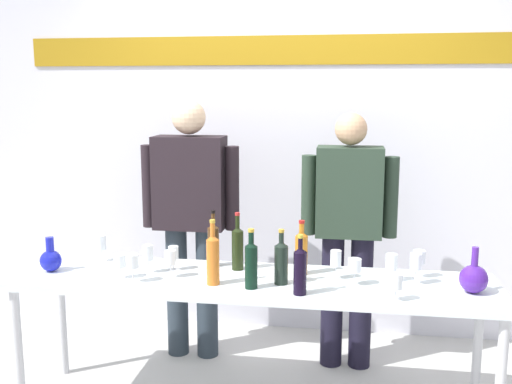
{
  "coord_description": "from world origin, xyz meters",
  "views": [
    {
      "loc": [
        0.49,
        -2.98,
        1.77
      ],
      "look_at": [
        0.0,
        0.15,
        1.21
      ],
      "focal_mm": 41.28,
      "sensor_mm": 36.0,
      "label": 1
    }
  ],
  "objects_px": {
    "wine_bottle_5": "(300,269)",
    "wine_glass_left_5": "(148,254)",
    "wine_bottle_0": "(238,246)",
    "wine_glass_left_0": "(133,262)",
    "decanter_blue_left": "(51,259)",
    "wine_glass_left_4": "(170,258)",
    "wine_glass_right_2": "(416,262)",
    "decanter_blue_right": "(474,278)",
    "wine_glass_right_0": "(336,259)",
    "wine_bottle_3": "(301,251)",
    "wine_glass_left_2": "(173,253)",
    "wine_glass_right_4": "(396,282)",
    "wine_glass_right_1": "(391,263)",
    "wine_bottle_1": "(213,243)",
    "wine_glass_right_3": "(355,266)",
    "presenter_left": "(191,211)",
    "wine_glass_left_3": "(120,262)",
    "wine_bottle_2": "(213,258)",
    "presenter_right": "(348,226)",
    "display_table": "(252,289)",
    "wine_glass_right_5": "(419,258)",
    "wine_glass_left_1": "(101,243)",
    "wine_bottle_6": "(281,261)",
    "wine_bottle_4": "(251,263)"
  },
  "relations": [
    {
      "from": "wine_bottle_5",
      "to": "wine_glass_left_5",
      "type": "distance_m",
      "value": 0.88
    },
    {
      "from": "wine_bottle_0",
      "to": "wine_glass_left_0",
      "type": "distance_m",
      "value": 0.59
    },
    {
      "from": "wine_bottle_5",
      "to": "decanter_blue_left",
      "type": "bearing_deg",
      "value": 173.6
    },
    {
      "from": "wine_glass_left_4",
      "to": "wine_glass_right_2",
      "type": "relative_size",
      "value": 0.9
    },
    {
      "from": "decanter_blue_right",
      "to": "wine_glass_right_0",
      "type": "distance_m",
      "value": 0.69
    },
    {
      "from": "wine_bottle_3",
      "to": "wine_glass_left_2",
      "type": "distance_m",
      "value": 0.71
    },
    {
      "from": "wine_glass_left_2",
      "to": "wine_glass_right_4",
      "type": "bearing_deg",
      "value": -14.29
    },
    {
      "from": "wine_bottle_5",
      "to": "wine_glass_right_1",
      "type": "height_order",
      "value": "wine_bottle_5"
    },
    {
      "from": "wine_bottle_1",
      "to": "wine_glass_right_3",
      "type": "bearing_deg",
      "value": -14.95
    },
    {
      "from": "presenter_left",
      "to": "wine_glass_left_2",
      "type": "bearing_deg",
      "value": -84.87
    },
    {
      "from": "wine_glass_right_0",
      "to": "wine_glass_left_3",
      "type": "bearing_deg",
      "value": -171.58
    },
    {
      "from": "wine_bottle_2",
      "to": "wine_glass_left_4",
      "type": "relative_size",
      "value": 2.3
    },
    {
      "from": "wine_bottle_0",
      "to": "wine_glass_right_1",
      "type": "xyz_separation_m",
      "value": [
        0.84,
        -0.08,
        -0.03
      ]
    },
    {
      "from": "decanter_blue_left",
      "to": "wine_bottle_1",
      "type": "bearing_deg",
      "value": 15.14
    },
    {
      "from": "presenter_right",
      "to": "wine_glass_left_5",
      "type": "height_order",
      "value": "presenter_right"
    },
    {
      "from": "display_table",
      "to": "wine_bottle_1",
      "type": "xyz_separation_m",
      "value": [
        -0.25,
        0.19,
        0.19
      ]
    },
    {
      "from": "presenter_right",
      "to": "wine_glass_left_4",
      "type": "height_order",
      "value": "presenter_right"
    },
    {
      "from": "wine_glass_left_5",
      "to": "wine_glass_right_0",
      "type": "xyz_separation_m",
      "value": [
        1.02,
        0.05,
        -0.0
      ]
    },
    {
      "from": "wine_glass_left_2",
      "to": "wine_glass_right_5",
      "type": "xyz_separation_m",
      "value": [
        1.34,
        0.07,
        0.02
      ]
    },
    {
      "from": "wine_glass_left_5",
      "to": "wine_glass_right_3",
      "type": "height_order",
      "value": "wine_glass_left_5"
    },
    {
      "from": "decanter_blue_right",
      "to": "wine_glass_left_1",
      "type": "distance_m",
      "value": 2.07
    },
    {
      "from": "wine_bottle_6",
      "to": "wine_bottle_4",
      "type": "bearing_deg",
      "value": -147.91
    },
    {
      "from": "wine_glass_right_5",
      "to": "wine_glass_right_3",
      "type": "bearing_deg",
      "value": -152.76
    },
    {
      "from": "wine_bottle_3",
      "to": "wine_glass_left_1",
      "type": "relative_size",
      "value": 1.97
    },
    {
      "from": "wine_bottle_0",
      "to": "wine_bottle_4",
      "type": "xyz_separation_m",
      "value": [
        0.13,
        -0.3,
        -0.0
      ]
    },
    {
      "from": "wine_glass_left_4",
      "to": "wine_glass_right_2",
      "type": "height_order",
      "value": "wine_glass_right_2"
    },
    {
      "from": "wine_glass_left_2",
      "to": "wine_glass_left_0",
      "type": "bearing_deg",
      "value": -122.14
    },
    {
      "from": "presenter_right",
      "to": "decanter_blue_left",
      "type": "bearing_deg",
      "value": -157.3
    },
    {
      "from": "wine_bottle_3",
      "to": "wine_glass_left_1",
      "type": "distance_m",
      "value": 1.19
    },
    {
      "from": "wine_glass_right_1",
      "to": "wine_glass_right_3",
      "type": "relative_size",
      "value": 1.06
    },
    {
      "from": "wine_glass_left_0",
      "to": "wine_glass_right_5",
      "type": "relative_size",
      "value": 1.0
    },
    {
      "from": "wine_glass_left_3",
      "to": "wine_glass_right_5",
      "type": "height_order",
      "value": "wine_glass_right_5"
    },
    {
      "from": "wine_bottle_1",
      "to": "wine_glass_right_3",
      "type": "relative_size",
      "value": 2.3
    },
    {
      "from": "display_table",
      "to": "wine_bottle_6",
      "type": "relative_size",
      "value": 8.88
    },
    {
      "from": "presenter_left",
      "to": "wine_bottle_5",
      "type": "height_order",
      "value": "presenter_left"
    },
    {
      "from": "presenter_left",
      "to": "wine_glass_right_0",
      "type": "distance_m",
      "value": 1.11
    },
    {
      "from": "presenter_left",
      "to": "wine_glass_left_3",
      "type": "xyz_separation_m",
      "value": [
        -0.19,
        -0.74,
        -0.13
      ]
    },
    {
      "from": "wine_bottle_5",
      "to": "wine_glass_left_0",
      "type": "height_order",
      "value": "wine_bottle_5"
    },
    {
      "from": "wine_bottle_1",
      "to": "wine_bottle_4",
      "type": "bearing_deg",
      "value": -51.06
    },
    {
      "from": "presenter_left",
      "to": "wine_bottle_6",
      "type": "bearing_deg",
      "value": -46.05
    },
    {
      "from": "wine_glass_left_3",
      "to": "wine_glass_right_2",
      "type": "height_order",
      "value": "wine_glass_right_2"
    },
    {
      "from": "wine_bottle_6",
      "to": "wine_glass_left_3",
      "type": "height_order",
      "value": "wine_bottle_6"
    },
    {
      "from": "display_table",
      "to": "wine_glass_left_5",
      "type": "distance_m",
      "value": 0.6
    },
    {
      "from": "wine_bottle_3",
      "to": "wine_glass_left_0",
      "type": "relative_size",
      "value": 2.0
    },
    {
      "from": "decanter_blue_right",
      "to": "presenter_left",
      "type": "bearing_deg",
      "value": 157.32
    },
    {
      "from": "wine_glass_left_5",
      "to": "wine_glass_right_5",
      "type": "distance_m",
      "value": 1.47
    },
    {
      "from": "wine_bottle_2",
      "to": "wine_glass_right_4",
      "type": "relative_size",
      "value": 2.58
    },
    {
      "from": "wine_bottle_1",
      "to": "wine_bottle_4",
      "type": "distance_m",
      "value": 0.44
    },
    {
      "from": "wine_glass_left_0",
      "to": "wine_glass_left_1",
      "type": "relative_size",
      "value": 0.98
    },
    {
      "from": "wine_bottle_6",
      "to": "wine_glass_right_0",
      "type": "distance_m",
      "value": 0.31
    }
  ]
}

